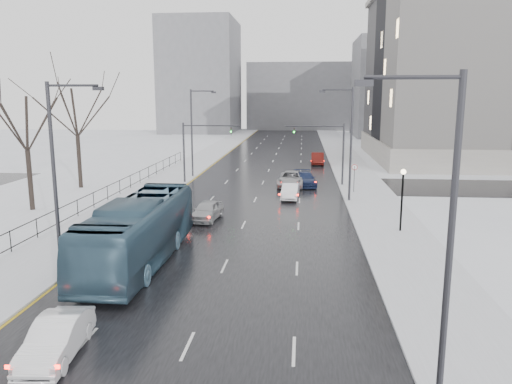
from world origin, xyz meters
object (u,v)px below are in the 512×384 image
(streetlight_l_near, at_px, (58,170))
(sedan_left_near, at_px, (56,338))
(tree_park_e, at_px, (81,189))
(streetlight_r_mid, at_px, (348,139))
(mast_signal_right, at_px, (333,147))
(mast_signal_left, at_px, (194,145))
(sedan_right_far, at_px, (305,179))
(streetlight_l_far, at_px, (194,129))
(sedan_center_near, at_px, (207,211))
(no_uturn_sign, at_px, (354,170))
(sedan_right_cross, at_px, (291,179))
(sedan_right_distant, at_px, (317,159))
(sedan_right_near, at_px, (290,191))
(lamppost_r_mid, at_px, (402,191))
(bus, at_px, (140,231))
(streetlight_r_near, at_px, (443,229))
(tree_park_d, at_px, (33,211))

(streetlight_l_near, relative_size, sedan_left_near, 2.31)
(tree_park_e, height_order, sedan_left_near, tree_park_e)
(streetlight_r_mid, distance_m, mast_signal_right, 8.18)
(tree_park_e, bearing_deg, sedan_left_near, -66.94)
(mast_signal_left, bearing_deg, sedan_right_far, -2.69)
(streetlight_l_near, relative_size, streetlight_l_far, 1.00)
(streetlight_r_mid, distance_m, sedan_center_near, 14.40)
(tree_park_e, xyz_separation_m, no_uturn_sign, (27.40, 0.00, 2.30))
(sedan_left_near, bearing_deg, sedan_right_cross, 72.09)
(no_uturn_sign, xyz_separation_m, sedan_right_distant, (-2.93, 20.30, -1.47))
(streetlight_l_far, relative_size, sedan_right_near, 2.39)
(streetlight_l_near, height_order, no_uturn_sign, streetlight_l_near)
(sedan_left_near, bearing_deg, lamppost_r_mid, 43.82)
(sedan_center_near, bearing_deg, streetlight_r_mid, 42.23)
(lamppost_r_mid, bearing_deg, sedan_center_near, 171.09)
(streetlight_l_far, xyz_separation_m, mast_signal_right, (15.49, -4.00, -1.51))
(sedan_left_near, bearing_deg, sedan_right_near, 69.46)
(tree_park_e, relative_size, sedan_right_far, 2.71)
(bus, relative_size, sedan_right_far, 2.65)
(streetlight_r_mid, xyz_separation_m, mast_signal_right, (-0.84, 8.00, -1.51))
(streetlight_l_far, height_order, sedan_right_far, streetlight_l_far)
(sedan_right_distant, bearing_deg, mast_signal_right, -85.35)
(sedan_right_cross, relative_size, sedan_right_far, 1.13)
(tree_park_e, relative_size, sedan_right_near, 3.22)
(streetlight_r_near, bearing_deg, sedan_right_cross, 97.83)
(tree_park_e, bearing_deg, sedan_right_near, -8.71)
(tree_park_d, relative_size, no_uturn_sign, 4.63)
(lamppost_r_mid, xyz_separation_m, mast_signal_right, (-3.67, 18.00, 1.16))
(streetlight_r_near, relative_size, no_uturn_sign, 3.70)
(streetlight_r_mid, bearing_deg, lamppost_r_mid, -74.18)
(streetlight_r_mid, height_order, streetlight_l_near, same)
(tree_park_e, distance_m, no_uturn_sign, 27.50)
(streetlight_l_near, bearing_deg, sedan_right_distant, 71.95)
(tree_park_d, distance_m, mast_signal_left, 17.96)
(streetlight_l_near, distance_m, sedan_right_far, 30.61)
(streetlight_l_near, distance_m, streetlight_l_far, 32.00)
(tree_park_d, relative_size, sedan_right_far, 2.50)
(streetlight_l_near, height_order, sedan_right_cross, streetlight_l_near)
(tree_park_e, distance_m, streetlight_l_far, 14.01)
(sedan_right_far, bearing_deg, sedan_right_distant, 76.47)
(streetlight_l_near, relative_size, sedan_right_near, 2.39)
(mast_signal_left, height_order, sedan_right_cross, mast_signal_left)
(streetlight_l_far, height_order, sedan_center_near, streetlight_l_far)
(bus, bearing_deg, streetlight_l_near, -147.21)
(lamppost_r_mid, distance_m, sedan_right_cross, 18.86)
(tree_park_e, relative_size, streetlight_r_mid, 1.35)
(streetlight_l_near, xyz_separation_m, lamppost_r_mid, (19.17, 10.00, -2.67))
(streetlight_l_far, bearing_deg, streetlight_r_mid, -36.30)
(mast_signal_right, height_order, bus, mast_signal_right)
(mast_signal_left, relative_size, sedan_center_near, 1.51)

